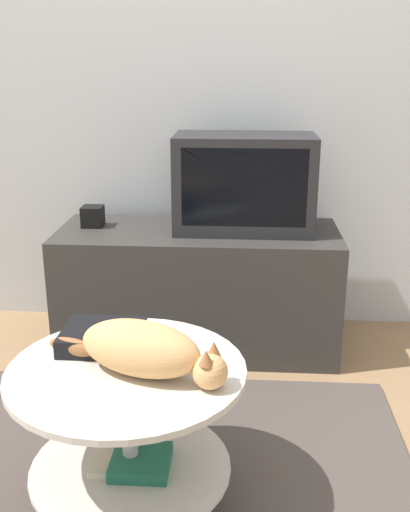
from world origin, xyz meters
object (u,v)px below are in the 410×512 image
Objects in this scene: speaker at (93,216)px; tv at (244,183)px; cat at (145,350)px; dvd_box at (103,337)px.

tv is at bearing -1.05° from speaker.
speaker is at bearing 129.31° from cat.
tv is at bearing 67.59° from dvd_box.
cat is (-0.25, -1.11, -0.22)m from tv.
speaker is (-0.66, 0.01, -0.16)m from tv.
tv reaches higher than dvd_box.
speaker is at bearing 178.95° from tv.
speaker reaches higher than cat.
dvd_box is at bearing -112.41° from tv.
dvd_box is (-0.40, -0.96, -0.26)m from tv.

